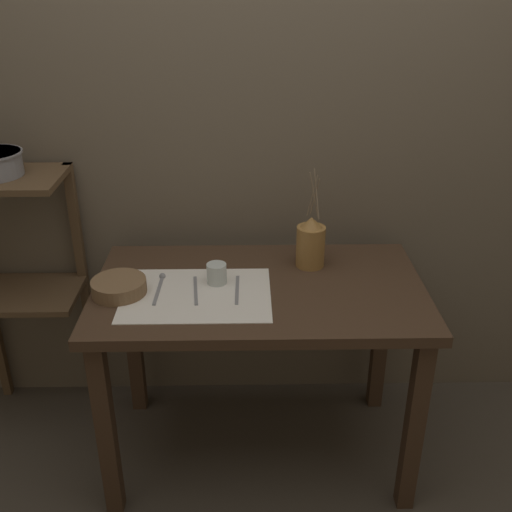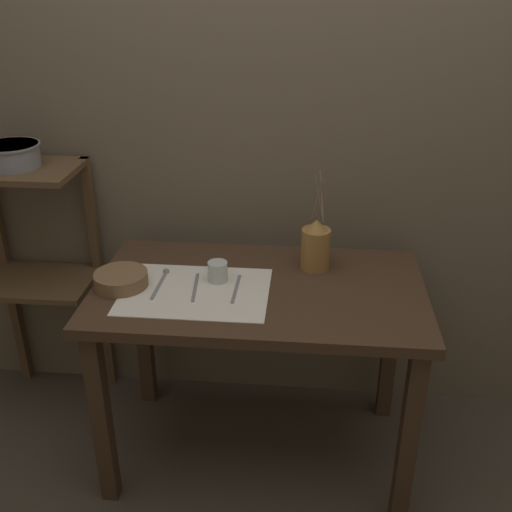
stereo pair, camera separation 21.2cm
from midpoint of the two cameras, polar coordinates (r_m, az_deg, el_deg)
The scene contains 12 objects.
ground_plane at distance 2.64m, azimuth 2.67°, elevation -17.99°, with size 12.00×12.00×0.00m, color #473F35.
stone_wall_back at distance 2.44m, azimuth 3.82°, elevation 10.90°, with size 7.00×0.06×2.40m.
wooden_table at distance 2.23m, azimuth 3.03°, elevation -5.52°, with size 1.20×0.70×0.79m.
wooden_shelf_unit at distance 2.64m, azimuth -18.10°, elevation 1.09°, with size 0.47×0.33×1.13m.
linen_cloth at distance 2.13m, azimuth -2.98°, elevation -3.44°, with size 0.52×0.39×0.00m.
pitcher_with_flowers at distance 2.28m, azimuth 8.36°, elevation 0.89°, with size 0.11×0.11×0.39m.
wooden_bowl at distance 2.19m, azimuth -10.05°, elevation -2.30°, with size 0.19×0.19×0.05m.
glass_tumbler_near at distance 2.18m, azimuth -0.91°, elevation -1.56°, with size 0.07×0.07×0.07m.
spoon_inner at distance 2.23m, azimuth -6.15°, elevation -2.07°, with size 0.02×0.22×0.02m.
fork_outer at distance 2.15m, azimuth -3.02°, elevation -3.05°, with size 0.03×0.20×0.00m.
fork_inner at distance 2.14m, azimuth 0.92°, elevation -3.20°, with size 0.01×0.20×0.00m.
metal_pot_large at distance 2.47m, azimuth -20.04°, elevation 9.01°, with size 0.23×0.23×0.09m.
Camera 2 is at (0.17, -1.90, 1.84)m, focal length 42.00 mm.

